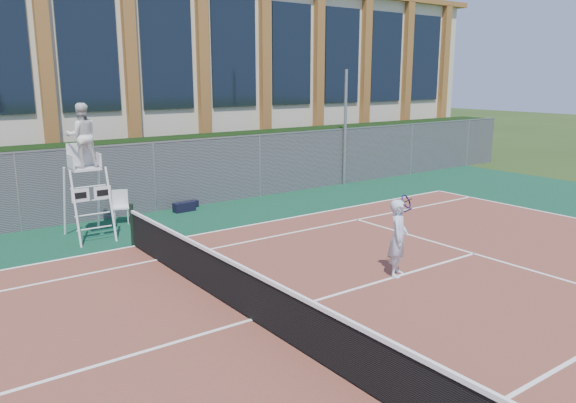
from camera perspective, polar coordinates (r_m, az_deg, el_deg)
ground at (r=10.18m, az=-3.68°, el=-12.04°), size 120.00×120.00×0.00m
apron at (r=10.96m, az=-6.55°, el=-10.21°), size 36.00×20.00×0.01m
tennis_court at (r=10.17m, az=-3.68°, el=-11.94°), size 23.77×10.97×0.02m
tennis_net at (r=9.96m, az=-3.72°, el=-9.23°), size 0.10×11.30×1.10m
fence at (r=17.62m, az=-19.38°, el=1.61°), size 40.00×0.06×2.20m
hedge at (r=18.76m, az=-20.47°, el=2.16°), size 40.00×1.40×2.20m
building at (r=26.24m, az=-25.94°, el=11.14°), size 45.00×10.60×8.22m
steel_pole at (r=22.34m, az=5.82°, el=7.43°), size 0.12×0.12×4.51m
umpire_chair at (r=15.56m, az=-20.20°, el=5.94°), size 1.01×1.55×3.62m
plastic_chair at (r=17.23m, az=-16.66°, el=-0.20°), size 0.57×0.57×0.97m
sports_bag_near at (r=18.26m, az=-10.50°, el=-0.54°), size 0.71×0.31×0.30m
sports_bag_far at (r=18.74m, az=-9.94°, el=-0.29°), size 0.60×0.36×0.22m
tennis_player at (r=12.22m, az=11.15°, el=-3.63°), size 1.00×0.78×1.69m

